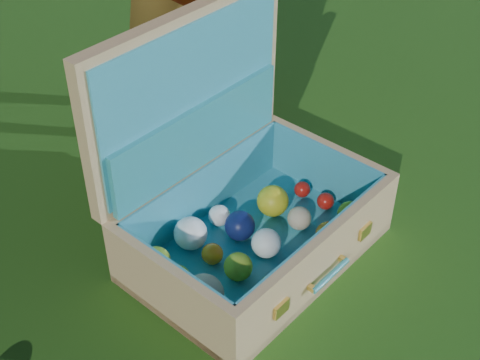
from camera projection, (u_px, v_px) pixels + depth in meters
The scene contains 2 objects.
ground at pixel (285, 302), 1.48m from camera, with size 60.00×60.00×0.00m, color #215114.
suitcase at pixel (232, 192), 1.53m from camera, with size 0.68×0.57×0.56m.
Camera 1 is at (-0.59, -0.80, 1.14)m, focal length 50.00 mm.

